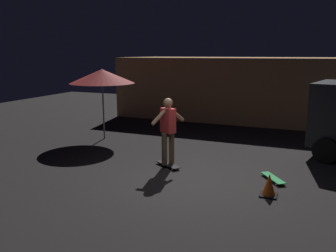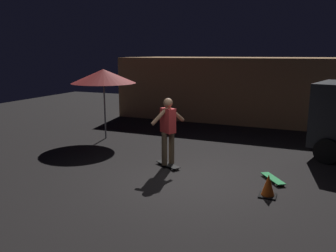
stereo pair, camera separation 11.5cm
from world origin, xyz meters
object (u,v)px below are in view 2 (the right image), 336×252
skateboard_ridden (168,165)px  skater (168,127)px  patio_umbrella (103,76)px  skateboard_spare (273,179)px  traffic_cone (268,186)px

skateboard_ridden → skater: size_ratio=0.46×
patio_umbrella → skateboard_spare: patio_umbrella is taller
skateboard_ridden → traffic_cone: 2.71m
patio_umbrella → skateboard_ridden: bearing=-31.8°
skateboard_spare → traffic_cone: bearing=-90.0°
skateboard_ridden → traffic_cone: bearing=-19.5°
skater → traffic_cone: 2.83m
skateboard_ridden → skater: 0.98m
skateboard_ridden → skater: (-0.00, 0.00, 0.98)m
patio_umbrella → skater: size_ratio=1.38×
patio_umbrella → skateboard_ridden: size_ratio=2.98×
patio_umbrella → traffic_cone: (5.63, -2.82, -1.86)m
skater → traffic_cone: bearing=-19.5°
patio_umbrella → traffic_cone: patio_umbrella is taller
skater → traffic_cone: (2.55, -0.90, -0.83)m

